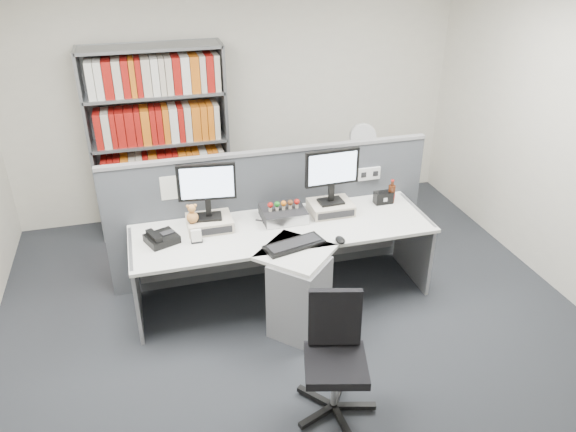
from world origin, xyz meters
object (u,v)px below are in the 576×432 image
object	(u,v)px
monitor_right	(332,172)
shelving_unit	(160,145)
cola_bottle	(391,194)
keyboard	(294,245)
desk_fan	(363,139)
filing_cabinet	(359,193)
desk_calendar	(196,237)
speaker	(383,197)
desk_phone	(161,238)
desk	(290,267)
monitor_left	(207,186)
office_chair	(335,353)
mouse	(340,240)
desktop_pc	(283,214)

from	to	relation	value
monitor_right	shelving_unit	bearing A→B (deg)	133.52
cola_bottle	keyboard	bearing A→B (deg)	-154.14
desk_fan	filing_cabinet	bearing A→B (deg)	90.00
keyboard	desk_calendar	xyz separation A→B (m)	(-0.76, 0.28, 0.03)
speaker	desk_fan	world-z (taller)	desk_fan
monitor_right	desk_fan	xyz separation A→B (m)	(0.71, 1.02, -0.13)
desk_phone	filing_cabinet	distance (m)	2.54
shelving_unit	desk_fan	distance (m)	2.15
desk	desk_phone	world-z (taller)	desk_phone
desk_phone	cola_bottle	bearing A→B (deg)	4.87
keyboard	cola_bottle	distance (m)	1.22
cola_bottle	filing_cabinet	world-z (taller)	cola_bottle
monitor_left	keyboard	world-z (taller)	monitor_left
monitor_left	cola_bottle	bearing A→B (deg)	1.59
desk_phone	monitor_left	bearing A→B (deg)	17.74
desk_phone	shelving_unit	world-z (taller)	shelving_unit
office_chair	monitor_left	bearing A→B (deg)	112.25
monitor_left	filing_cabinet	distance (m)	2.21
monitor_right	mouse	bearing A→B (deg)	-100.73
speaker	shelving_unit	size ratio (longest dim) A/B	0.09
keyboard	desktop_pc	bearing A→B (deg)	85.60
mouse	shelving_unit	distance (m)	2.39
monitor_left	speaker	world-z (taller)	monitor_left
monitor_left	desk_phone	distance (m)	0.57
keyboard	mouse	bearing A→B (deg)	-6.43
speaker	shelving_unit	distance (m)	2.40
monitor_left	desk_calendar	xyz separation A→B (m)	(-0.14, -0.21, -0.35)
mouse	desk_calendar	size ratio (longest dim) A/B	1.09
desktop_pc	mouse	world-z (taller)	desktop_pc
desktop_pc	keyboard	world-z (taller)	desktop_pc
desk_calendar	desktop_pc	bearing A→B (deg)	14.26
monitor_left	shelving_unit	bearing A→B (deg)	101.25
filing_cabinet	desktop_pc	bearing A→B (deg)	-138.53
monitor_left	shelving_unit	xyz separation A→B (m)	(-0.29, 1.47, -0.14)
monitor_left	desktop_pc	xyz separation A→B (m)	(0.65, -0.00, -0.35)
desk	mouse	distance (m)	0.51
monitor_right	keyboard	distance (m)	0.78
mouse	cola_bottle	world-z (taller)	cola_bottle
monitor_left	office_chair	distance (m)	1.75
monitor_right	speaker	size ratio (longest dim) A/B	2.95
keyboard	mouse	xyz separation A→B (m)	(0.38, -0.04, 0.01)
filing_cabinet	desk_fan	distance (m)	0.64
desktop_pc	desk	bearing A→B (deg)	-96.84
office_chair	desktop_pc	bearing A→B (deg)	88.56
monitor_left	keyboard	xyz separation A→B (m)	(0.62, -0.49, -0.38)
monitor_right	keyboard	world-z (taller)	monitor_right
speaker	filing_cabinet	size ratio (longest dim) A/B	0.24
monitor_right	desktop_pc	bearing A→B (deg)	-179.47
monitor_right	desk_fan	distance (m)	1.25
filing_cabinet	shelving_unit	bearing A→B (deg)	167.93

